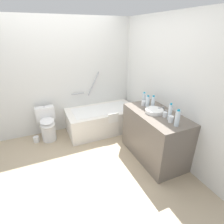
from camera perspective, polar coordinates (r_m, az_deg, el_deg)
name	(u,v)px	position (r m, az deg, el deg)	size (l,w,h in m)	color
ground_plane	(82,162)	(3.22, -9.78, -15.75)	(4.09, 4.09, 0.00)	tan
wall_back_tiled	(61,78)	(3.90, -16.15, 10.50)	(3.49, 0.10, 2.35)	silver
wall_right_mirror	(165,86)	(3.31, 16.60, 8.00)	(0.10, 3.00, 2.35)	silver
bathtub	(102,119)	(3.97, -3.23, -2.25)	(1.52, 0.79, 1.26)	white
toilet	(47,125)	(3.83, -20.11, -3.92)	(0.37, 0.50, 0.68)	white
vanity_counter	(154,135)	(3.16, 13.55, -7.38)	(0.63, 1.19, 0.85)	#6B6056
sink_basin	(154,111)	(2.96, 13.48, 0.34)	(0.29, 0.29, 0.06)	white
sink_faucet	(163,109)	(3.06, 16.10, 0.95)	(0.12, 0.15, 0.08)	#A6A6AB
water_bottle_0	(177,118)	(2.61, 20.34, -1.93)	(0.07, 0.07, 0.25)	silver
water_bottle_1	(153,102)	(3.12, 13.09, 3.13)	(0.06, 0.06, 0.23)	silver
water_bottle_2	(144,98)	(3.31, 10.30, 4.51)	(0.07, 0.07, 0.21)	silver
water_bottle_3	(170,112)	(2.76, 18.24, 0.03)	(0.06, 0.06, 0.26)	silver
water_bottle_4	(148,101)	(3.14, 11.44, 3.34)	(0.06, 0.06, 0.21)	silver
drinking_glass_0	(165,114)	(2.85, 16.69, -0.76)	(0.07, 0.07, 0.08)	white
drinking_glass_1	(171,119)	(2.72, 18.46, -2.18)	(0.07, 0.07, 0.10)	white
drinking_glass_2	(144,103)	(3.21, 10.15, 2.80)	(0.08, 0.08, 0.08)	white
drinking_glass_3	(147,102)	(3.27, 11.29, 3.17)	(0.06, 0.06, 0.09)	white
toilet_paper_roll	(36,139)	(3.95, -23.24, -8.10)	(0.11, 0.11, 0.12)	white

